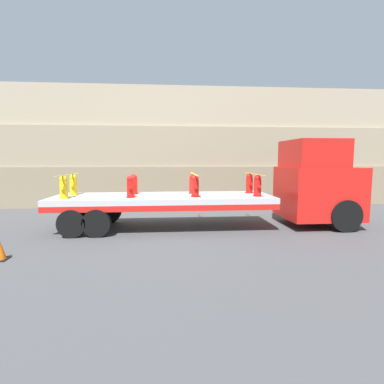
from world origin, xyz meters
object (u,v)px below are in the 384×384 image
(fire_hydrant_red_near_2, at_px, (195,186))
(fire_hydrant_red_near_1, at_px, (131,187))
(fire_hydrant_yellow_near_0, at_px, (64,187))
(fire_hydrant_red_far_2, at_px, (193,184))
(fire_hydrant_red_far_3, at_px, (249,184))
(flatbed_trailer, at_px, (149,202))
(fire_hydrant_yellow_far_0, at_px, (73,185))
(truck_cab, at_px, (319,184))
(fire_hydrant_red_near_3, at_px, (258,186))
(fire_hydrant_red_far_1, at_px, (134,184))

(fire_hydrant_red_near_2, bearing_deg, fire_hydrant_red_near_1, 180.00)
(fire_hydrant_yellow_near_0, relative_size, fire_hydrant_red_far_2, 1.00)
(fire_hydrant_red_far_3, bearing_deg, flatbed_trailer, -172.22)
(flatbed_trailer, relative_size, fire_hydrant_yellow_far_0, 10.24)
(flatbed_trailer, distance_m, fire_hydrant_red_far_3, 4.02)
(fire_hydrant_red_near_1, bearing_deg, fire_hydrant_red_far_2, 25.30)
(flatbed_trailer, distance_m, fire_hydrant_yellow_far_0, 3.00)
(fire_hydrant_yellow_near_0, xyz_separation_m, fire_hydrant_red_far_3, (6.82, 1.08, 0.00))
(truck_cab, distance_m, fire_hydrant_red_near_2, 4.92)
(fire_hydrant_yellow_far_0, bearing_deg, fire_hydrant_yellow_near_0, -90.00)
(fire_hydrant_yellow_near_0, xyz_separation_m, fire_hydrant_red_near_1, (2.27, 0.00, 0.00))
(truck_cab, relative_size, fire_hydrant_red_far_3, 4.22)
(fire_hydrant_red_near_2, xyz_separation_m, fire_hydrant_red_far_3, (2.27, 1.08, 0.00))
(flatbed_trailer, bearing_deg, fire_hydrant_red_near_3, -7.78)
(fire_hydrant_red_near_2, relative_size, fire_hydrant_red_near_3, 1.00)
(fire_hydrant_red_far_3, bearing_deg, fire_hydrant_red_near_1, -166.70)
(truck_cab, xyz_separation_m, flatbed_trailer, (-6.55, 0.00, -0.64))
(fire_hydrant_red_far_1, height_order, fire_hydrant_red_far_3, same)
(fire_hydrant_yellow_far_0, xyz_separation_m, fire_hydrant_red_near_2, (4.55, -1.08, 0.00))
(flatbed_trailer, distance_m, fire_hydrant_red_far_1, 1.03)
(fire_hydrant_yellow_far_0, height_order, fire_hydrant_red_far_2, same)
(fire_hydrant_red_far_2, bearing_deg, fire_hydrant_yellow_far_0, 180.00)
(fire_hydrant_yellow_far_0, relative_size, fire_hydrant_red_far_3, 1.00)
(fire_hydrant_yellow_far_0, bearing_deg, fire_hydrant_red_near_2, -13.30)
(fire_hydrant_red_near_1, height_order, fire_hydrant_red_far_3, same)
(fire_hydrant_red_far_3, bearing_deg, fire_hydrant_red_near_2, -154.70)
(fire_hydrant_yellow_near_0, distance_m, fire_hydrant_yellow_far_0, 1.08)
(fire_hydrant_yellow_far_0, height_order, fire_hydrant_red_far_3, same)
(fire_hydrant_red_far_1, bearing_deg, fire_hydrant_red_near_3, -13.30)
(fire_hydrant_yellow_far_0, height_order, fire_hydrant_red_far_1, same)
(fire_hydrant_red_far_2, bearing_deg, fire_hydrant_red_far_1, 180.00)
(truck_cab, bearing_deg, fire_hydrant_red_far_3, 168.38)
(fire_hydrant_red_near_1, relative_size, fire_hydrant_red_near_3, 1.00)
(fire_hydrant_red_far_1, relative_size, fire_hydrant_red_near_3, 1.00)
(fire_hydrant_red_far_1, xyz_separation_m, fire_hydrant_red_near_3, (4.55, -1.08, 0.00))
(fire_hydrant_red_near_1, bearing_deg, fire_hydrant_red_far_1, 90.00)
(truck_cab, xyz_separation_m, fire_hydrant_yellow_far_0, (-9.44, 0.54, -0.02))
(fire_hydrant_yellow_far_0, xyz_separation_m, fire_hydrant_red_far_3, (6.82, 0.00, 0.00))
(flatbed_trailer, distance_m, fire_hydrant_red_near_1, 1.03)
(fire_hydrant_yellow_far_0, height_order, fire_hydrant_red_near_3, same)
(fire_hydrant_yellow_near_0, bearing_deg, fire_hydrant_yellow_far_0, 90.00)
(flatbed_trailer, relative_size, fire_hydrant_red_far_3, 10.24)
(fire_hydrant_yellow_near_0, xyz_separation_m, fire_hydrant_red_far_2, (4.55, 1.08, 0.00))
(flatbed_trailer, xyz_separation_m, fire_hydrant_red_far_1, (-0.61, 0.54, 0.62))
(fire_hydrant_red_near_1, bearing_deg, fire_hydrant_red_near_2, 0.00)
(flatbed_trailer, bearing_deg, fire_hydrant_yellow_near_0, -169.46)
(truck_cab, bearing_deg, fire_hydrant_yellow_near_0, -176.74)
(fire_hydrant_red_far_3, bearing_deg, fire_hydrant_yellow_near_0, -171.04)
(fire_hydrant_red_far_3, bearing_deg, fire_hydrant_red_far_2, 180.00)
(truck_cab, height_order, fire_hydrant_yellow_far_0, truck_cab)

